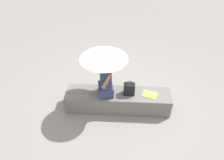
% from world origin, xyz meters
% --- Properties ---
extents(ground_plane, '(14.00, 14.00, 0.00)m').
position_xyz_m(ground_plane, '(0.00, 0.00, 0.00)').
color(ground_plane, gray).
extents(stone_bench, '(2.17, 0.50, 0.41)m').
position_xyz_m(stone_bench, '(0.00, 0.00, 0.21)').
color(stone_bench, slate).
rests_on(stone_bench, ground).
extents(person_seated, '(0.34, 0.50, 0.90)m').
position_xyz_m(person_seated, '(0.25, 0.02, 0.80)').
color(person_seated, navy).
rests_on(person_seated, stone_bench).
extents(parasol, '(0.89, 0.89, 1.07)m').
position_xyz_m(parasol, '(0.28, -0.01, 1.35)').
color(parasol, '#B7B7BC').
rests_on(parasol, stone_bench).
extents(handbag_black, '(0.23, 0.17, 0.26)m').
position_xyz_m(handbag_black, '(-0.22, 0.00, 0.54)').
color(handbag_black, black).
rests_on(handbag_black, stone_bench).
extents(magazine, '(0.33, 0.27, 0.01)m').
position_xyz_m(magazine, '(-0.65, 0.01, 0.42)').
color(magazine, '#EAE04C').
rests_on(magazine, stone_bench).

